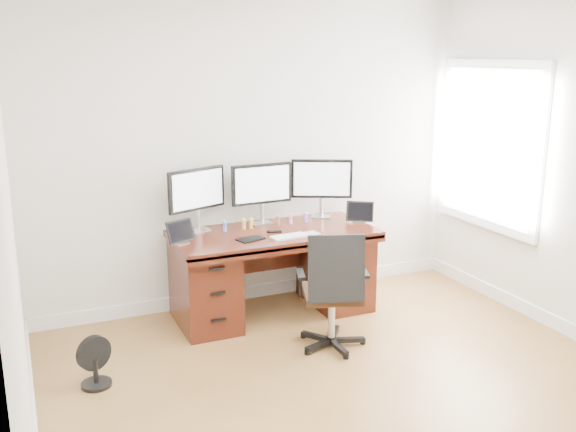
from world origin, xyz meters
name	(u,v)px	position (x,y,z in m)	size (l,w,h in m)	color
ground	(385,419)	(0.00, 0.00, 0.00)	(4.50, 4.50, 0.00)	olive
back_wall	(254,153)	(0.00, 2.25, 1.35)	(4.00, 0.10, 2.70)	silver
desk	(273,269)	(0.00, 1.83, 0.40)	(1.70, 0.80, 0.75)	#41170D
office_chair	(333,310)	(0.16, 1.01, 0.31)	(0.64, 0.64, 0.94)	black
floor_fan	(95,363)	(-1.58, 1.13, 0.17)	(0.24, 0.21, 0.36)	black
monitor_left	(197,192)	(-0.58, 2.07, 1.09)	(0.53, 0.23, 0.53)	silver
monitor_center	(262,186)	(0.00, 2.07, 1.09)	(0.55, 0.15, 0.53)	silver
monitor_right	(322,181)	(0.58, 2.07, 1.09)	(0.51, 0.27, 0.53)	silver
tablet_left	(181,233)	(-0.81, 1.75, 0.84)	(0.25, 0.15, 0.19)	silver
tablet_right	(360,213)	(0.80, 1.75, 0.84)	(0.24, 0.19, 0.19)	silver
keyboard	(289,236)	(0.04, 1.57, 0.76)	(0.30, 0.13, 0.01)	silver
trackpad	(311,234)	(0.25, 1.58, 0.76)	(0.12, 0.12, 0.01)	silver
drawing_tablet	(251,239)	(-0.27, 1.64, 0.76)	(0.21, 0.13, 0.01)	black
phone	(274,231)	(0.00, 1.78, 0.76)	(0.12, 0.06, 0.01)	black
figurine_blue	(225,225)	(-0.38, 1.95, 0.80)	(0.04, 0.04, 0.10)	#5372DC
figurine_yellow	(244,223)	(-0.21, 1.95, 0.80)	(0.04, 0.04, 0.10)	tan
figurine_orange	(251,223)	(-0.15, 1.95, 0.80)	(0.04, 0.04, 0.10)	gold
figurine_brown	(278,220)	(0.10, 1.95, 0.80)	(0.04, 0.04, 0.10)	brown
figurine_pink	(291,218)	(0.22, 1.95, 0.80)	(0.04, 0.04, 0.10)	pink
figurine_purple	(306,217)	(0.37, 1.95, 0.80)	(0.04, 0.04, 0.10)	#B172E1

